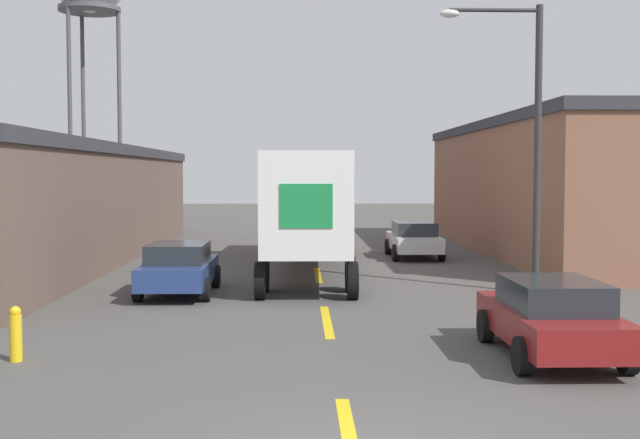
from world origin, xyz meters
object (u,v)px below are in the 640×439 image
object	(u,v)px
parked_car_left_far	(179,267)
street_lamp	(525,126)
parked_car_right_near	(551,316)
fire_hydrant	(16,334)
semi_truck	(308,202)
parked_car_right_far	(414,239)

from	to	relation	value
parked_car_left_far	street_lamp	size ratio (longest dim) A/B	0.53
parked_car_left_far	parked_car_right_near	size ratio (longest dim) A/B	1.00
parked_car_left_far	parked_car_right_near	bearing A→B (deg)	-44.75
parked_car_right_near	street_lamp	bearing A→B (deg)	77.72
parked_car_right_near	fire_hydrant	bearing A→B (deg)	-179.70
semi_truck	street_lamp	world-z (taller)	street_lamp
parked_car_left_far	fire_hydrant	distance (m)	8.08
parked_car_left_far	semi_truck	bearing A→B (deg)	55.89
semi_truck	parked_car_left_far	world-z (taller)	semi_truck
parked_car_right_near	fire_hydrant	xyz separation A→B (m)	(-9.64, -0.05, -0.26)
semi_truck	fire_hydrant	world-z (taller)	semi_truck
parked_car_left_far	fire_hydrant	xyz separation A→B (m)	(-1.73, -7.89, -0.26)
parked_car_right_near	parked_car_right_far	bearing A→B (deg)	90.00
parked_car_right_far	semi_truck	bearing A→B (deg)	-136.00
parked_car_right_near	street_lamp	distance (m)	8.94
semi_truck	parked_car_right_near	size ratio (longest dim) A/B	3.48
parked_car_right_far	parked_car_right_near	size ratio (longest dim) A/B	1.00
semi_truck	parked_car_left_far	xyz separation A→B (m)	(-3.66, -5.40, -1.61)
semi_truck	parked_car_right_far	size ratio (longest dim) A/B	3.48
parked_car_right_far	parked_car_right_near	xyz separation A→B (m)	(0.00, -17.34, 0.00)
parked_car_right_far	parked_car_right_near	world-z (taller)	same
parked_car_right_far	fire_hydrant	distance (m)	19.89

